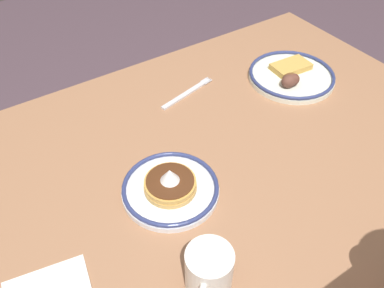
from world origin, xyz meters
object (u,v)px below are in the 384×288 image
object	(u,v)px
plate_near_main	(170,187)
fork_near	(188,93)
coffee_mug	(209,271)
plate_center_pancakes	(291,76)

from	to	relation	value
plate_near_main	fork_near	world-z (taller)	plate_near_main
plate_near_main	coffee_mug	distance (m)	0.23
plate_near_main	coffee_mug	xyz separation A→B (m)	(0.06, 0.22, 0.03)
plate_near_main	fork_near	size ratio (longest dim) A/B	1.11
plate_center_pancakes	coffee_mug	bearing A→B (deg)	34.37
plate_center_pancakes	coffee_mug	distance (m)	0.70
plate_center_pancakes	fork_near	bearing A→B (deg)	-20.77
plate_center_pancakes	coffee_mug	size ratio (longest dim) A/B	2.48
coffee_mug	fork_near	bearing A→B (deg)	-119.38
plate_near_main	fork_near	xyz separation A→B (m)	(-0.23, -0.28, -0.01)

